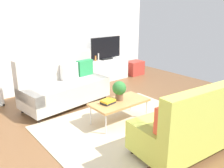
# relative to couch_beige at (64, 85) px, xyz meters

# --- Properties ---
(ground_plane) EXTENTS (7.68, 7.68, 0.00)m
(ground_plane) POSITION_rel_couch_beige_xyz_m (0.26, -1.54, -0.45)
(ground_plane) COLOR brown
(wall_far) EXTENTS (6.40, 0.12, 2.90)m
(wall_far) POSITION_rel_couch_beige_xyz_m (0.26, 1.26, 1.00)
(wall_far) COLOR white
(wall_far) RESTS_ON ground_plane
(area_rug) EXTENTS (2.90, 2.20, 0.01)m
(area_rug) POSITION_rel_couch_beige_xyz_m (0.34, -1.62, -0.44)
(area_rug) COLOR beige
(area_rug) RESTS_ON ground_plane
(couch_beige) EXTENTS (1.99, 1.07, 1.10)m
(couch_beige) POSITION_rel_couch_beige_xyz_m (0.00, 0.00, 0.00)
(couch_beige) COLOR #B2ADA3
(couch_beige) RESTS_ON ground_plane
(couch_green) EXTENTS (1.97, 1.01, 1.10)m
(couch_green) POSITION_rel_couch_beige_xyz_m (0.67, -2.84, -0.01)
(couch_green) COLOR #C1CC51
(couch_green) RESTS_ON ground_plane
(coffee_table) EXTENTS (1.10, 0.56, 0.42)m
(coffee_table) POSITION_rel_couch_beige_xyz_m (0.39, -1.42, -0.05)
(coffee_table) COLOR #B7844C
(coffee_table) RESTS_ON ground_plane
(tv_console) EXTENTS (1.40, 0.44, 0.64)m
(tv_console) POSITION_rel_couch_beige_xyz_m (1.85, 0.92, -0.13)
(tv_console) COLOR silver
(tv_console) RESTS_ON ground_plane
(tv) EXTENTS (1.00, 0.20, 0.64)m
(tv) POSITION_rel_couch_beige_xyz_m (1.85, 0.90, 0.51)
(tv) COLOR black
(tv) RESTS_ON tv_console
(storage_trunk) EXTENTS (0.52, 0.40, 0.44)m
(storage_trunk) POSITION_rel_couch_beige_xyz_m (2.95, 0.82, -0.23)
(storage_trunk) COLOR #B2382D
(storage_trunk) RESTS_ON ground_plane
(potted_plant) EXTENTS (0.26, 0.26, 0.37)m
(potted_plant) POSITION_rel_couch_beige_xyz_m (0.43, -1.37, 0.19)
(potted_plant) COLOR brown
(potted_plant) RESTS_ON coffee_table
(table_book_0) EXTENTS (0.26, 0.21, 0.04)m
(table_book_0) POSITION_rel_couch_beige_xyz_m (0.16, -1.37, -0.01)
(table_book_0) COLOR #262626
(table_book_0) RESTS_ON coffee_table
(table_book_1) EXTENTS (0.26, 0.21, 0.04)m
(table_book_1) POSITION_rel_couch_beige_xyz_m (0.16, -1.37, 0.03)
(table_book_1) COLOR gold
(table_book_1) RESTS_ON table_book_0
(vase_0) EXTENTS (0.13, 0.13, 0.16)m
(vase_0) POSITION_rel_couch_beige_xyz_m (1.27, 0.97, 0.27)
(vase_0) COLOR #4C72B2
(vase_0) RESTS_ON tv_console
(bottle_0) EXTENTS (0.05, 0.05, 0.15)m
(bottle_0) POSITION_rel_couch_beige_xyz_m (1.46, 0.88, 0.27)
(bottle_0) COLOR orange
(bottle_0) RESTS_ON tv_console
(bottle_1) EXTENTS (0.05, 0.05, 0.21)m
(bottle_1) POSITION_rel_couch_beige_xyz_m (1.57, 0.88, 0.30)
(bottle_1) COLOR silver
(bottle_1) RESTS_ON tv_console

